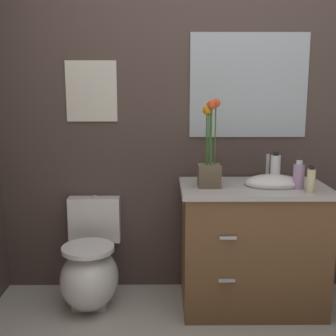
% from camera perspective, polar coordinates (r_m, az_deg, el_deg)
% --- Properties ---
extents(wall_back, '(4.57, 0.05, 2.50)m').
position_cam_1_polar(wall_back, '(3.08, 9.38, 6.88)').
color(wall_back, '#4C3D38').
rests_on(wall_back, ground_plane).
extents(toilet, '(0.38, 0.59, 0.69)m').
position_cam_1_polar(toilet, '(3.03, -10.11, -12.94)').
color(toilet, white).
rests_on(toilet, ground_plane).
extents(vanity_cabinet, '(0.94, 0.56, 1.00)m').
position_cam_1_polar(vanity_cabinet, '(2.95, 10.98, -9.85)').
color(vanity_cabinet, brown).
rests_on(vanity_cabinet, ground_plane).
extents(flower_vase, '(0.14, 0.14, 0.55)m').
position_cam_1_polar(flower_vase, '(2.73, 5.46, 1.23)').
color(flower_vase, brown).
rests_on(flower_vase, vanity_cabinet).
extents(soap_bottle, '(0.07, 0.07, 0.18)m').
position_cam_1_polar(soap_bottle, '(2.81, 16.75, -0.99)').
color(soap_bottle, '#B28CBF').
rests_on(soap_bottle, vanity_cabinet).
extents(lotion_bottle, '(0.06, 0.06, 0.21)m').
position_cam_1_polar(lotion_bottle, '(2.91, 13.88, -0.11)').
color(lotion_bottle, white).
rests_on(lotion_bottle, vanity_cabinet).
extents(hand_wash_bottle, '(0.05, 0.05, 0.16)m').
position_cam_1_polar(hand_wash_bottle, '(2.73, 18.23, -1.52)').
color(hand_wash_bottle, beige).
rests_on(hand_wash_bottle, vanity_cabinet).
extents(wall_poster, '(0.35, 0.01, 0.41)m').
position_cam_1_polar(wall_poster, '(3.04, -10.01, 9.87)').
color(wall_poster, silver).
extents(wall_mirror, '(0.80, 0.01, 0.70)m').
position_cam_1_polar(wall_mirror, '(3.05, 10.53, 10.57)').
color(wall_mirror, '#B2BCC6').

